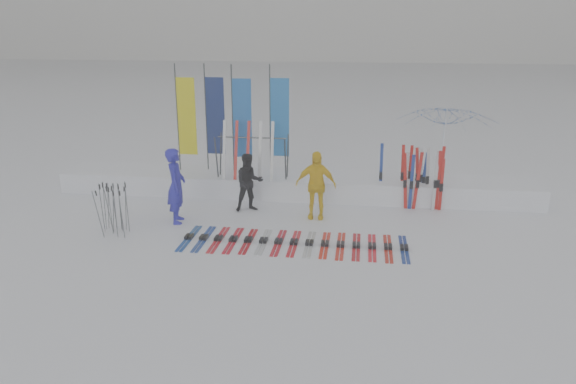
# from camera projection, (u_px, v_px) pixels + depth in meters

# --- Properties ---
(ground) EXTENTS (120.00, 120.00, 0.00)m
(ground) POSITION_uv_depth(u_px,v_px,m) (269.00, 256.00, 12.44)
(ground) COLOR white
(ground) RESTS_ON ground
(snow_bank) EXTENTS (14.00, 1.60, 0.60)m
(snow_bank) POSITION_uv_depth(u_px,v_px,m) (295.00, 185.00, 16.71)
(snow_bank) COLOR white
(snow_bank) RESTS_ON ground
(person_blue) EXTENTS (0.60, 0.79, 1.94)m
(person_blue) POSITION_uv_depth(u_px,v_px,m) (176.00, 186.00, 14.25)
(person_blue) COLOR #1F1DAE
(person_blue) RESTS_ON ground
(person_black) EXTENTS (0.95, 0.86, 1.59)m
(person_black) POSITION_uv_depth(u_px,v_px,m) (249.00, 183.00, 15.17)
(person_black) COLOR black
(person_black) RESTS_ON ground
(person_yellow) EXTENTS (1.06, 0.45, 1.80)m
(person_yellow) POSITION_uv_depth(u_px,v_px,m) (316.00, 185.00, 14.57)
(person_yellow) COLOR yellow
(person_yellow) RESTS_ON ground
(tent_canopy) EXTENTS (3.65, 3.69, 2.65)m
(tent_canopy) POSITION_uv_depth(u_px,v_px,m) (444.00, 149.00, 16.74)
(tent_canopy) COLOR white
(tent_canopy) RESTS_ON ground
(ski_row) EXTENTS (5.23, 1.67, 0.07)m
(ski_row) POSITION_uv_depth(u_px,v_px,m) (294.00, 242.00, 13.09)
(ski_row) COLOR #154096
(ski_row) RESTS_ON ground
(pole_cluster) EXTENTS (0.74, 0.81, 1.25)m
(pole_cluster) POSITION_uv_depth(u_px,v_px,m) (113.00, 209.00, 13.66)
(pole_cluster) COLOR #595B60
(pole_cluster) RESTS_ON ground
(feather_flags) EXTENTS (3.36, 0.33, 3.20)m
(feather_flags) POSITION_uv_depth(u_px,v_px,m) (230.00, 117.00, 16.60)
(feather_flags) COLOR #383A3F
(feather_flags) RESTS_ON ground
(ski_rack) EXTENTS (2.04, 0.80, 1.23)m
(ski_rack) POSITION_uv_depth(u_px,v_px,m) (252.00, 151.00, 16.16)
(ski_rack) COLOR #383A3F
(ski_rack) RESTS_ON ground
(upright_skis) EXTENTS (1.73, 1.15, 1.69)m
(upright_skis) POSITION_uv_depth(u_px,v_px,m) (418.00, 177.00, 15.68)
(upright_skis) COLOR red
(upright_skis) RESTS_ON ground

